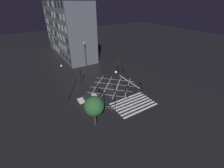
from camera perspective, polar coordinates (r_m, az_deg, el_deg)
The scene contains 17 objects.
ground_plane at distance 40.51m, azimuth 0.00°, elevation -1.01°, with size 200.00×200.00×0.00m, color black.
road_markings at distance 36.39m, azimuth 5.62°, elevation -5.04°, with size 14.11×19.13×0.01m.
office_building at distance 67.42m, azimuth -16.57°, elevation 19.40°, with size 10.06×33.64×20.32m.
traffic_light_sw_main at distance 31.38m, azimuth -4.02°, elevation -4.26°, with size 0.39×0.36×4.40m.
traffic_light_median_south at distance 34.91m, azimuth 6.04°, elevation -1.98°, with size 0.36×0.39×3.37m.
traffic_light_nw_main at distance 42.12m, azimuth -11.81°, elevation 3.95°, with size 0.39×0.36×3.99m.
traffic_light_nw_cross at distance 41.66m, azimuth -12.07°, elevation 3.98°, with size 0.36×0.39×4.32m.
traffic_light_ne_main at distance 47.03m, azimuth 2.58°, elevation 7.72°, with size 0.39×0.36×4.46m.
traffic_light_sw_cross at distance 32.52m, azimuth -4.55°, elevation -2.85°, with size 0.36×3.14×4.29m.
traffic_light_ne_cross at distance 46.07m, azimuth 3.99°, elevation 6.77°, with size 0.36×2.52×3.88m.
traffic_light_se_main at distance 38.40m, azimuth 11.97°, elevation 0.74°, with size 0.39×0.36×3.48m.
street_lamp_east at distance 29.32m, azimuth 1.41°, elevation -0.06°, with size 0.49×0.49×8.91m.
street_lamp_west at distance 51.12m, azimuth -10.32°, elevation 12.07°, with size 0.44×0.44×8.80m.
street_lamp_far at distance 33.54m, azimuth -17.88°, elevation 1.52°, with size 0.41×0.41×9.02m.
street_tree_near at distance 26.49m, azimuth -6.82°, elevation -8.35°, with size 3.60×3.60×6.17m.
waiting_car at distance 35.33m, azimuth -9.30°, elevation -5.33°, with size 4.57×1.70×1.27m.
pedestrian_railing at distance 31.85m, azimuth -0.00°, elevation -9.05°, with size 7.49×4.68×1.05m.
Camera 1 is at (-18.48, -29.70, 20.43)m, focal length 24.00 mm.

